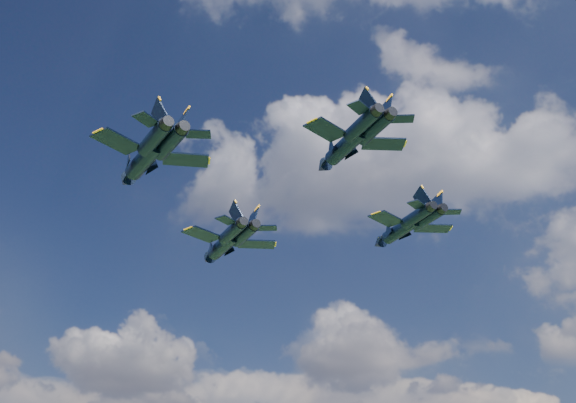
{
  "coord_description": "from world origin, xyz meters",
  "views": [
    {
      "loc": [
        22.74,
        -81.51,
        25.46
      ],
      "look_at": [
        -1.81,
        -4.35,
        63.75
      ],
      "focal_mm": 45.0,
      "sensor_mm": 36.0,
      "label": 1
    }
  ],
  "objects_px": {
    "jet_lead": "(222,246)",
    "jet_slot": "(344,147)",
    "jet_left": "(143,161)",
    "jet_right": "(399,230)"
  },
  "relations": [
    {
      "from": "jet_left",
      "to": "jet_lead",
      "type": "bearing_deg",
      "value": 41.74
    },
    {
      "from": "jet_right",
      "to": "jet_lead",
      "type": "bearing_deg",
      "value": 138.27
    },
    {
      "from": "jet_lead",
      "to": "jet_slot",
      "type": "distance_m",
      "value": 31.97
    },
    {
      "from": "jet_left",
      "to": "jet_slot",
      "type": "bearing_deg",
      "value": -41.78
    },
    {
      "from": "jet_lead",
      "to": "jet_slot",
      "type": "height_order",
      "value": "jet_slot"
    },
    {
      "from": "jet_left",
      "to": "jet_right",
      "type": "distance_m",
      "value": 35.85
    },
    {
      "from": "jet_slot",
      "to": "jet_left",
      "type": "bearing_deg",
      "value": 143.99
    },
    {
      "from": "jet_right",
      "to": "jet_slot",
      "type": "height_order",
      "value": "jet_slot"
    },
    {
      "from": "jet_lead",
      "to": "jet_left",
      "type": "bearing_deg",
      "value": -133.82
    },
    {
      "from": "jet_left",
      "to": "jet_slot",
      "type": "relative_size",
      "value": 1.17
    }
  ]
}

